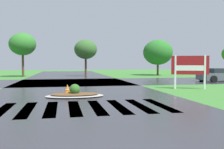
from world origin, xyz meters
TOP-DOWN VIEW (x-y plane):
  - asphalt_roadway at (0.00, 10.00)m, footprint 10.19×80.00m
  - asphalt_cross_road at (0.00, 19.33)m, footprint 90.00×9.17m
  - crosswalk_stripes at (-0.00, 5.94)m, footprint 6.75×3.49m
  - estate_billboard at (7.66, 11.69)m, footprint 2.37×0.95m
  - median_island at (-0.28, 9.19)m, footprint 3.06×1.65m
  - car_white_sedan at (13.93, 17.36)m, footprint 4.30×2.26m
  - traffic_cone at (-0.66, 9.58)m, footprint 0.41×0.41m
  - background_treeline at (5.01, 29.31)m, footprint 42.71×4.76m

SIDE VIEW (x-z plane):
  - crosswalk_stripes at x=0.00m, z-range 0.00..0.01m
  - asphalt_roadway at x=0.00m, z-range 0.00..0.01m
  - asphalt_cross_road at x=0.00m, z-range 0.00..0.01m
  - median_island at x=-0.28m, z-range -0.20..0.48m
  - traffic_cone at x=-0.66m, z-range -0.01..0.64m
  - car_white_sedan at x=13.93m, z-range -0.04..1.24m
  - estate_billboard at x=7.66m, z-range 0.36..2.68m
  - background_treeline at x=5.01m, z-range 0.72..6.31m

